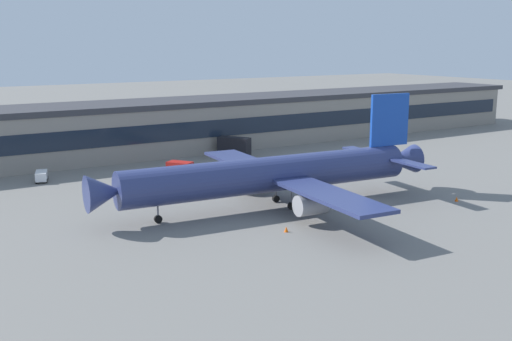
{
  "coord_description": "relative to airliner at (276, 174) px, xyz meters",
  "views": [
    {
      "loc": [
        -62.34,
        -69.25,
        24.29
      ],
      "look_at": [
        -13.59,
        8.05,
        5.0
      ],
      "focal_mm": 42.42,
      "sensor_mm": 36.0,
      "label": 1
    }
  ],
  "objects": [
    {
      "name": "ground_plane",
      "position": [
        12.68,
        -3.97,
        -5.12
      ],
      "size": [
        600.0,
        600.0,
        0.0
      ],
      "primitive_type": "plane",
      "color": "slate"
    },
    {
      "name": "terminal_building",
      "position": [
        12.68,
        52.78,
        0.73
      ],
      "size": [
        202.05,
        17.71,
        11.68
      ],
      "color": "gray",
      "rests_on": "ground_plane"
    },
    {
      "name": "airliner",
      "position": [
        0.0,
        0.0,
        0.0
      ],
      "size": [
        55.17,
        47.23,
        16.28
      ],
      "color": "navy",
      "rests_on": "ground_plane"
    },
    {
      "name": "follow_me_car",
      "position": [
        -25.86,
        36.56,
        -4.03
      ],
      "size": [
        3.07,
        4.76,
        1.85
      ],
      "color": "white",
      "rests_on": "ground_plane"
    },
    {
      "name": "catering_truck",
      "position": [
        15.86,
        39.9,
        -2.83
      ],
      "size": [
        5.98,
        7.5,
        4.15
      ],
      "color": "black",
      "rests_on": "ground_plane"
    },
    {
      "name": "pushback_tractor",
      "position": [
        -0.9,
        32.03,
        -4.08
      ],
      "size": [
        4.86,
        5.43,
        1.75
      ],
      "color": "red",
      "rests_on": "ground_plane"
    },
    {
      "name": "traffic_cone_0",
      "position": [
        12.91,
        -10.79,
        -4.77
      ],
      "size": [
        0.56,
        0.56,
        0.7
      ],
      "primitive_type": "cone",
      "color": "#F2590C",
      "rests_on": "ground_plane"
    },
    {
      "name": "traffic_cone_1",
      "position": [
        -5.77,
        -11.08,
        -4.76
      ],
      "size": [
        0.58,
        0.58,
        0.72
      ],
      "primitive_type": "cone",
      "color": "#F2590C",
      "rests_on": "ground_plane"
    },
    {
      "name": "traffic_cone_2",
      "position": [
        25.89,
        -12.45,
        -4.77
      ],
      "size": [
        0.57,
        0.57,
        0.72
      ],
      "primitive_type": "cone",
      "color": "#F2590C",
      "rests_on": "ground_plane"
    }
  ]
}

